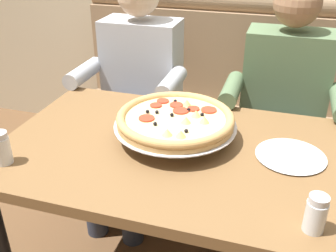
% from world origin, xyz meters
% --- Properties ---
extents(booth_bench, '(1.65, 0.78, 1.13)m').
position_xyz_m(booth_bench, '(0.00, 0.87, 0.40)').
color(booth_bench, '#937556').
rests_on(booth_bench, ground_plane).
extents(dining_table, '(1.22, 0.80, 0.75)m').
position_xyz_m(dining_table, '(0.00, 0.00, 0.65)').
color(dining_table, brown).
rests_on(dining_table, ground_plane).
extents(diner_left, '(0.54, 0.64, 1.27)m').
position_xyz_m(diner_left, '(-0.37, 0.60, 0.71)').
color(diner_left, '#2D3342').
rests_on(diner_left, ground_plane).
extents(diner_right, '(0.54, 0.64, 1.27)m').
position_xyz_m(diner_right, '(0.37, 0.60, 0.71)').
color(diner_right, '#2D3342').
rests_on(diner_right, ground_plane).
extents(pizza, '(0.45, 0.45, 0.11)m').
position_xyz_m(pizza, '(0.00, 0.06, 0.83)').
color(pizza, silver).
rests_on(pizza, dining_table).
extents(shaker_oregano, '(0.06, 0.06, 0.11)m').
position_xyz_m(shaker_oregano, '(0.48, -0.29, 0.79)').
color(shaker_oregano, white).
rests_on(shaker_oregano, dining_table).
extents(shaker_pepper_flakes, '(0.06, 0.06, 0.11)m').
position_xyz_m(shaker_pepper_flakes, '(-0.50, -0.26, 0.80)').
color(shaker_pepper_flakes, white).
rests_on(shaker_pepper_flakes, dining_table).
extents(plate_near_left, '(0.24, 0.24, 0.02)m').
position_xyz_m(plate_near_left, '(0.41, 0.05, 0.76)').
color(plate_near_left, white).
rests_on(plate_near_left, dining_table).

